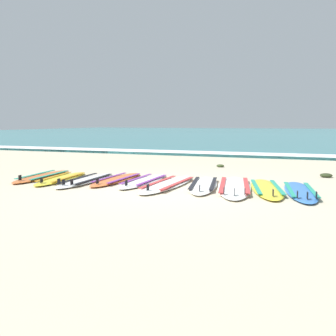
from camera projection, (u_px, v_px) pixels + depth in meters
ground_plane at (170, 190)px, 6.89m from camera, size 80.00×80.00×0.00m
sea at (271, 133)px, 41.35m from camera, size 80.00×60.00×0.10m
wave_foam_strip at (231, 154)px, 13.80m from camera, size 80.00×1.25×0.11m
surfboard_0 at (43, 176)px, 8.38m from camera, size 0.68×2.15×0.18m
surfboard_1 at (62, 178)px, 8.04m from camera, size 0.70×2.07×0.18m
surfboard_2 at (86, 180)px, 7.81m from camera, size 0.57×2.18×0.18m
surfboard_3 at (117, 179)px, 7.92m from camera, size 0.60×2.10×0.18m
surfboard_4 at (144, 181)px, 7.71m from camera, size 0.62×2.13×0.18m
surfboard_5 at (168, 184)px, 7.31m from camera, size 0.78×2.43×0.18m
surfboard_6 at (204, 185)px, 7.22m from camera, size 0.85×2.22×0.18m
surfboard_7 at (234, 187)px, 7.03m from camera, size 1.01×2.64×0.18m
surfboard_8 at (266, 188)px, 6.82m from camera, size 0.95×2.27×0.18m
surfboard_9 at (300, 191)px, 6.54m from camera, size 0.75×2.17×0.18m
seaweed_clump_near_shoreline at (326, 175)px, 8.42m from camera, size 0.28×0.22×0.10m
seaweed_clump_mid_sand at (220, 166)px, 10.35m from camera, size 0.23×0.18×0.08m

